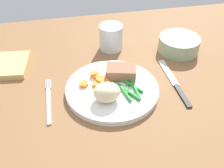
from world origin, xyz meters
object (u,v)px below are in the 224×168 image
meat_portion (121,72)px  salad_bowl (179,43)px  napkin (7,65)px  dinner_plate (112,89)px  fork (49,100)px  water_glass (111,39)px  knife (175,83)px

meat_portion → salad_bowl: size_ratio=0.62×
meat_portion → napkin: (-31.52, 13.01, -2.32)cm
dinner_plate → salad_bowl: salad_bowl is taller
fork → salad_bowl: (41.27, 15.33, 2.55)cm
water_glass → dinner_plate: bearing=-100.9°
dinner_plate → meat_portion: (3.28, 3.82, 2.35)cm
dinner_plate → fork: dinner_plate is taller
napkin → meat_portion: bearing=-22.4°
dinner_plate → napkin: bearing=149.2°
meat_portion → water_glass: size_ratio=0.99×
water_glass → salad_bowl: (20.75, -6.05, -0.75)cm
salad_bowl → napkin: (-53.06, 1.76, -1.92)cm
knife → salad_bowl: 17.23cm
meat_portion → water_glass: water_glass is taller
knife → napkin: bearing=160.7°
salad_bowl → napkin: size_ratio=1.03×
dinner_plate → fork: (-16.45, -0.26, -0.60)cm
dinner_plate → napkin: 32.88cm
dinner_plate → meat_portion: bearing=49.4°
meat_portion → salad_bowl: bearing=27.6°
meat_portion → knife: (14.17, -4.11, -2.95)cm
fork → knife: bearing=3.1°
fork → water_glass: 29.82cm
fork → napkin: napkin is taller
water_glass → napkin: bearing=-172.4°
fork → napkin: size_ratio=1.34×
dinner_plate → napkin: (-28.24, 16.83, 0.03)cm
meat_portion → knife: meat_portion is taller
meat_portion → napkin: 34.18cm
meat_portion → knife: bearing=-16.2°
meat_portion → salad_bowl: (21.54, 11.26, -0.40)cm
salad_bowl → water_glass: bearing=163.7°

